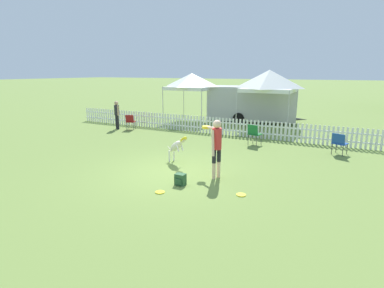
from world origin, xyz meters
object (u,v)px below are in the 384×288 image
(frisbee_near_handler, at_px, (160,192))
(backpack_on_grass, at_px, (180,179))
(handler_person, at_px, (216,141))
(folding_chair_center, at_px, (339,142))
(folding_chair_green_right, at_px, (254,133))
(equipment_trailer, at_px, (251,103))
(spectator_standing, at_px, (117,112))
(frisbee_near_dog, at_px, (241,195))
(folding_chair_blue_left, at_px, (130,121))
(leaping_dog, at_px, (177,146))
(canopy_tent_main, at_px, (192,81))
(canopy_tent_secondary, at_px, (269,81))

(frisbee_near_handler, distance_m, backpack_on_grass, 0.77)
(handler_person, height_order, folding_chair_center, handler_person)
(frisbee_near_handler, distance_m, folding_chair_green_right, 6.33)
(equipment_trailer, bearing_deg, spectator_standing, -146.66)
(frisbee_near_dog, xyz_separation_m, equipment_trailer, (-3.22, 11.56, 1.16))
(frisbee_near_handler, xyz_separation_m, folding_chair_center, (4.01, 6.23, 0.49))
(frisbee_near_handler, distance_m, spectator_standing, 9.57)
(frisbee_near_dog, relative_size, folding_chair_blue_left, 0.31)
(leaping_dog, bearing_deg, handler_person, 90.34)
(equipment_trailer, bearing_deg, canopy_tent_main, -168.16)
(handler_person, distance_m, leaping_dog, 1.96)
(backpack_on_grass, distance_m, spectator_standing, 9.24)
(handler_person, relative_size, folding_chair_center, 2.08)
(leaping_dog, bearing_deg, canopy_tent_secondary, -165.02)
(frisbee_near_dog, relative_size, folding_chair_center, 0.30)
(canopy_tent_main, distance_m, canopy_tent_secondary, 4.87)
(folding_chair_green_right, bearing_deg, leaping_dog, 81.08)
(canopy_tent_main, bearing_deg, folding_chair_center, -27.85)
(leaping_dog, height_order, backpack_on_grass, leaping_dog)
(handler_person, xyz_separation_m, canopy_tent_secondary, (-0.66, 8.92, 1.49))
(handler_person, relative_size, leaping_dog, 1.68)
(folding_chair_green_right, distance_m, spectator_standing, 7.74)
(folding_chair_center, relative_size, canopy_tent_secondary, 0.26)
(folding_chair_blue_left, bearing_deg, spectator_standing, -4.57)
(folding_chair_blue_left, bearing_deg, frisbee_near_dog, 123.76)
(frisbee_near_dog, bearing_deg, spectator_standing, 148.03)
(folding_chair_center, bearing_deg, canopy_tent_secondary, -29.24)
(frisbee_near_handler, distance_m, folding_chair_blue_left, 9.17)
(folding_chair_blue_left, relative_size, folding_chair_green_right, 0.91)
(spectator_standing, bearing_deg, backpack_on_grass, 165.88)
(folding_chair_center, bearing_deg, equipment_trailer, -29.55)
(leaping_dog, bearing_deg, canopy_tent_main, -133.16)
(handler_person, bearing_deg, folding_chair_blue_left, 78.08)
(spectator_standing, bearing_deg, canopy_tent_secondary, -125.52)
(frisbee_near_handler, height_order, frisbee_near_dog, same)
(frisbee_near_handler, xyz_separation_m, folding_chair_green_right, (0.69, 6.27, 0.53))
(canopy_tent_main, relative_size, spectator_standing, 1.94)
(folding_chair_green_right, xyz_separation_m, spectator_standing, (-7.73, 0.16, 0.38))
(equipment_trailer, bearing_deg, folding_chair_green_right, -84.80)
(backpack_on_grass, bearing_deg, canopy_tent_main, 115.87)
(canopy_tent_main, relative_size, canopy_tent_secondary, 0.94)
(leaping_dog, bearing_deg, equipment_trailer, -155.43)
(leaping_dog, xyz_separation_m, frisbee_near_dog, (2.88, -1.64, -0.60))
(folding_chair_blue_left, distance_m, folding_chair_center, 10.32)
(handler_person, xyz_separation_m, leaping_dog, (-1.76, 0.72, -0.50))
(frisbee_near_dog, height_order, folding_chair_green_right, folding_chair_green_right)
(handler_person, bearing_deg, leaping_dog, 90.34)
(folding_chair_blue_left, bearing_deg, canopy_tent_secondary, -169.26)
(canopy_tent_main, xyz_separation_m, equipment_trailer, (3.43, 1.55, -1.32))
(frisbee_near_handler, distance_m, frisbee_near_dog, 2.12)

